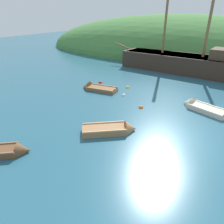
% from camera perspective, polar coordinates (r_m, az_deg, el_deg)
% --- Properties ---
extents(ground_plane, '(120.00, 120.00, 0.00)m').
position_cam_1_polar(ground_plane, '(12.95, 18.45, -6.96)').
color(ground_plane, '#285B70').
extents(shore_hill, '(54.61, 22.96, 13.24)m').
position_cam_1_polar(shore_hill, '(41.62, 17.11, 15.36)').
color(shore_hill, '#477F3D').
rests_on(shore_hill, ground).
extents(sailing_ship, '(18.05, 5.91, 11.69)m').
position_cam_1_polar(sailing_ship, '(27.82, 19.04, 12.08)').
color(sailing_ship, '#38281E').
rests_on(sailing_ship, ground).
extents(rowboat_portside, '(3.65, 2.42, 1.18)m').
position_cam_1_polar(rowboat_portside, '(17.27, 23.15, 1.06)').
color(rowboat_portside, beige).
rests_on(rowboat_portside, ground).
extents(rowboat_far, '(3.37, 2.88, 1.10)m').
position_cam_1_polar(rowboat_far, '(12.87, 0.21, -5.00)').
color(rowboat_far, '#9E7047').
rests_on(rowboat_far, ground).
extents(rowboat_center, '(3.61, 1.53, 1.23)m').
position_cam_1_polar(rowboat_center, '(20.13, -4.50, 6.45)').
color(rowboat_center, brown).
rests_on(rowboat_center, ground).
extents(rowboat_near_dock, '(3.12, 2.70, 0.95)m').
position_cam_1_polar(rowboat_near_dock, '(12.40, -28.20, -9.86)').
color(rowboat_near_dock, brown).
rests_on(rowboat_near_dock, ground).
extents(buoy_orange, '(0.37, 0.37, 0.37)m').
position_cam_1_polar(buoy_orange, '(16.31, 7.98, 1.16)').
color(buoy_orange, orange).
rests_on(buoy_orange, ground).
extents(buoy_red, '(0.43, 0.43, 0.43)m').
position_cam_1_polar(buoy_red, '(22.14, -3.21, 8.03)').
color(buoy_red, red).
rests_on(buoy_red, ground).
extents(buoy_yellow, '(0.36, 0.36, 0.36)m').
position_cam_1_polar(buoy_yellow, '(20.70, 4.31, 6.73)').
color(buoy_yellow, yellow).
rests_on(buoy_yellow, ground).
extents(buoy_white, '(0.35, 0.35, 0.35)m').
position_cam_1_polar(buoy_white, '(18.64, 3.20, 4.58)').
color(buoy_white, white).
rests_on(buoy_white, ground).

